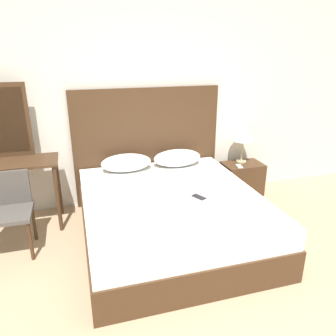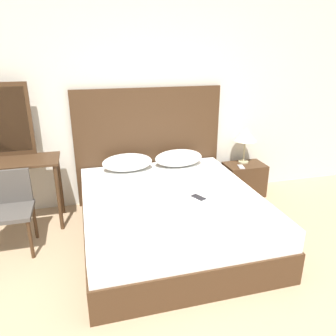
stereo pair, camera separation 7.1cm
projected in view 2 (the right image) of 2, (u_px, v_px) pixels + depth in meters
name	position (u px, v px, depth m)	size (l,w,h in m)	color
wall_back	(157.00, 98.00, 4.17)	(10.00, 0.06, 2.70)	silver
bed	(170.00, 216.00, 3.49)	(1.81, 2.05, 0.53)	#422B19
headboard	(149.00, 146.00, 4.28)	(1.90, 0.05, 1.49)	#422B19
pillow_left	(127.00, 162.00, 4.01)	(0.62, 0.34, 0.21)	white
pillow_right	(179.00, 158.00, 4.17)	(0.62, 0.34, 0.21)	white
phone_on_bed	(198.00, 197.00, 3.31)	(0.13, 0.17, 0.01)	#232328
nightstand	(244.00, 179.00, 4.56)	(0.54, 0.36, 0.45)	#422B19
table_lamp	(246.00, 135.00, 4.42)	(0.32, 0.32, 0.50)	tan
phone_on_nightstand	(241.00, 167.00, 4.38)	(0.10, 0.16, 0.01)	#B7B7BC
vanity_desk	(12.00, 173.00, 3.60)	(1.03, 0.48, 0.80)	#422B19
vanity_mirror	(7.00, 120.00, 3.60)	(0.52, 0.03, 0.81)	#422B19
chair	(6.00, 205.00, 3.27)	(0.51, 0.44, 0.81)	#4C4742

